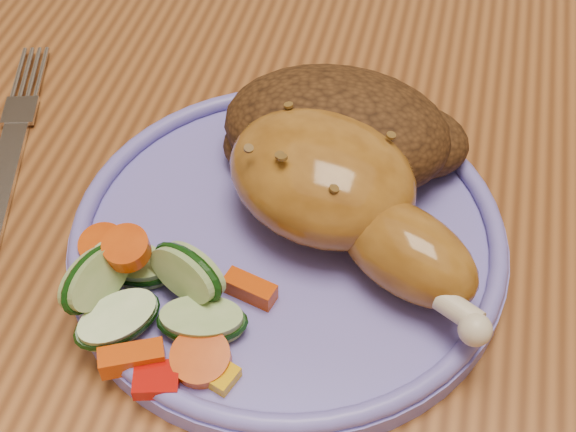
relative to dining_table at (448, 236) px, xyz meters
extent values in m
cube|color=brown|center=(0.00, 0.00, 0.06)|extent=(0.90, 1.40, 0.04)
cube|color=brown|center=(-0.39, 0.64, -0.31)|extent=(0.06, 0.06, 0.71)
cube|color=#4C2D16|center=(0.00, 0.55, -0.24)|extent=(0.42, 0.42, 0.04)
cylinder|color=#4C2D16|center=(-0.18, 0.37, -0.46)|extent=(0.04, 0.04, 0.41)
cylinder|color=#4C2D16|center=(-0.18, 0.73, -0.46)|extent=(0.04, 0.04, 0.41)
cylinder|color=#4C2D16|center=(0.18, 0.37, -0.46)|extent=(0.04, 0.04, 0.41)
cylinder|color=#4C2D16|center=(0.18, 0.73, -0.46)|extent=(0.04, 0.04, 0.41)
cylinder|color=#6D64CA|center=(-0.09, -0.10, 0.09)|extent=(0.24, 0.24, 0.01)
torus|color=#6D64CA|center=(-0.09, -0.10, 0.10)|extent=(0.23, 0.23, 0.01)
ellipsoid|color=#9D6420|center=(-0.08, -0.08, 0.12)|extent=(0.13, 0.12, 0.06)
ellipsoid|color=#9D6420|center=(-0.03, -0.12, 0.12)|extent=(0.09, 0.08, 0.04)
sphere|color=beige|center=(0.01, -0.15, 0.12)|extent=(0.02, 0.02, 0.02)
ellipsoid|color=#422510|center=(-0.08, -0.04, 0.12)|extent=(0.13, 0.09, 0.06)
ellipsoid|color=#422510|center=(-0.03, -0.03, 0.11)|extent=(0.06, 0.05, 0.04)
ellipsoid|color=#422510|center=(-0.11, -0.05, 0.11)|extent=(0.05, 0.05, 0.03)
cube|color=#A50A05|center=(-0.13, -0.20, 0.10)|extent=(0.02, 0.02, 0.01)
cube|color=#E5A507|center=(-0.10, -0.19, 0.10)|extent=(0.02, 0.02, 0.01)
cylinder|color=#D84807|center=(-0.16, -0.15, 0.12)|extent=(0.02, 0.02, 0.01)
cube|color=#D84807|center=(-0.14, -0.20, 0.10)|extent=(0.03, 0.02, 0.01)
cube|color=#D84807|center=(-0.10, -0.14, 0.10)|extent=(0.03, 0.02, 0.01)
cylinder|color=#D84807|center=(-0.18, -0.14, 0.10)|extent=(0.02, 0.03, 0.01)
cylinder|color=#D84807|center=(-0.11, -0.19, 0.10)|extent=(0.03, 0.03, 0.01)
cylinder|color=#A8C07D|center=(-0.16, -0.18, 0.10)|extent=(0.06, 0.06, 0.02)
cylinder|color=#A8C07D|center=(-0.12, -0.17, 0.10)|extent=(0.05, 0.05, 0.02)
cylinder|color=#A8C07D|center=(-0.13, -0.15, 0.11)|extent=(0.05, 0.04, 0.04)
cylinder|color=#A8C07D|center=(-0.17, -0.17, 0.12)|extent=(0.04, 0.05, 0.04)
cylinder|color=#A8C07D|center=(-0.16, -0.14, 0.10)|extent=(0.04, 0.04, 0.02)
cube|color=silver|center=(-0.28, -0.03, 0.09)|extent=(0.04, 0.08, 0.00)
camera|label=1|loc=(-0.03, -0.37, 0.43)|focal=50.00mm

